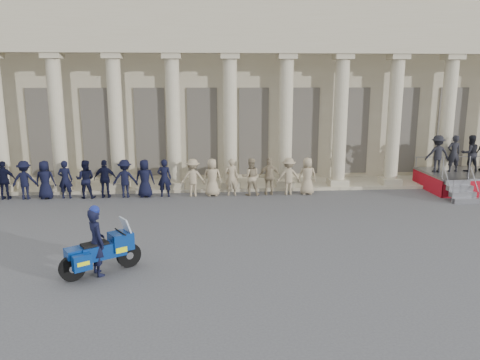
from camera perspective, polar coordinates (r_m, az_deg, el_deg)
ground at (r=14.63m, az=-4.76°, el=-8.48°), size 90.00×90.00×0.00m
building at (r=28.44m, az=-4.58°, el=10.86°), size 40.00×12.50×9.00m
officer_rank at (r=21.55m, az=-16.90°, el=0.12°), size 19.38×0.64×1.70m
reviewing_stand at (r=24.55m, az=26.09°, el=2.15°), size 4.27×4.06×2.59m
motorcycle at (r=13.23m, az=-16.51°, el=-8.34°), size 1.97×1.53×1.45m
rider at (r=13.08m, az=-17.11°, el=-7.09°), size 0.73×0.80×1.93m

